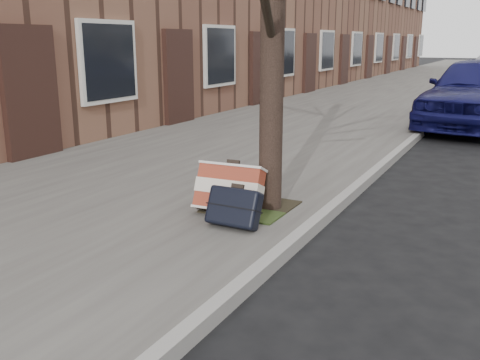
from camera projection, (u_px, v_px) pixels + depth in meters
The scene contains 6 objects.
ground at pixel (423, 306), 3.89m from camera, with size 120.00×120.00×0.00m, color black.
near_sidewalk at pixel (386, 94), 18.39m from camera, with size 5.00×70.00×0.12m, color #66635D.
dirt_patch at pixel (251, 207), 5.79m from camera, with size 0.85×0.85×0.01m, color black.
suitcase_red at pixel (229, 189), 5.52m from camera, with size 0.68×0.19×0.49m, color maroon.
suitcase_navy at pixel (234, 207), 5.12m from camera, with size 0.52×0.17×0.37m, color black.
car_near_front at pixel (480, 92), 11.50m from camera, with size 1.87×4.65×1.58m, color #10104B.
Camera 1 is at (0.46, -3.75, 1.88)m, focal length 40.00 mm.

